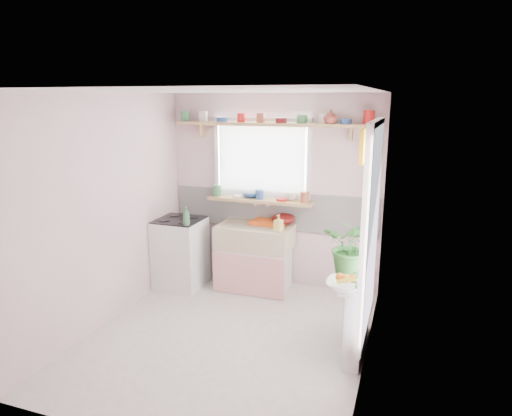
% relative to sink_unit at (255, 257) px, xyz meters
% --- Properties ---
extents(room, '(3.20, 3.20, 3.20)m').
position_rel_sink_unit_xyz_m(room, '(0.81, -0.43, 0.94)').
color(room, silver).
rests_on(room, ground).
extents(sink_unit, '(0.95, 0.65, 1.11)m').
position_rel_sink_unit_xyz_m(sink_unit, '(0.00, 0.00, 0.00)').
color(sink_unit, white).
rests_on(sink_unit, ground).
extents(cooker, '(0.58, 0.58, 0.93)m').
position_rel_sink_unit_xyz_m(cooker, '(-0.95, -0.24, 0.03)').
color(cooker, white).
rests_on(cooker, ground).
extents(radiator_ledge, '(0.22, 0.95, 0.78)m').
position_rel_sink_unit_xyz_m(radiator_ledge, '(1.45, -1.09, -0.03)').
color(radiator_ledge, white).
rests_on(radiator_ledge, ground).
extents(windowsill, '(1.40, 0.22, 0.04)m').
position_rel_sink_unit_xyz_m(windowsill, '(-0.00, 0.19, 0.71)').
color(windowsill, tan).
rests_on(windowsill, room).
extents(pine_shelf, '(2.52, 0.24, 0.04)m').
position_rel_sink_unit_xyz_m(pine_shelf, '(0.15, 0.18, 1.69)').
color(pine_shelf, tan).
rests_on(pine_shelf, room).
extents(shelf_crockery, '(2.47, 0.11, 0.12)m').
position_rel_sink_unit_xyz_m(shelf_crockery, '(0.13, 0.18, 1.76)').
color(shelf_crockery, '#3F7F4C').
rests_on(shelf_crockery, pine_shelf).
extents(sill_crockery, '(1.35, 0.11, 0.12)m').
position_rel_sink_unit_xyz_m(sill_crockery, '(-0.00, 0.19, 0.78)').
color(sill_crockery, '#3F7F4C').
rests_on(sill_crockery, windowsill).
extents(dish_tray, '(0.48, 0.39, 0.04)m').
position_rel_sink_unit_xyz_m(dish_tray, '(0.15, 0.14, 0.44)').
color(dish_tray, '#F85A16').
rests_on(dish_tray, sink_unit).
extents(colander, '(0.37, 0.37, 0.14)m').
position_rel_sink_unit_xyz_m(colander, '(0.32, 0.21, 0.49)').
color(colander, '#550F0E').
rests_on(colander, sink_unit).
extents(jade_plant, '(0.63, 0.58, 0.56)m').
position_rel_sink_unit_xyz_m(jade_plant, '(1.36, -1.09, 0.62)').
color(jade_plant, '#316E2C').
rests_on(jade_plant, radiator_ledge).
extents(fruit_bowl, '(0.34, 0.34, 0.08)m').
position_rel_sink_unit_xyz_m(fruit_bowl, '(1.36, -1.46, 0.38)').
color(fruit_bowl, white).
rests_on(fruit_bowl, radiator_ledge).
extents(herb_pot, '(0.13, 0.10, 0.21)m').
position_rel_sink_unit_xyz_m(herb_pot, '(1.48, -1.49, 0.45)').
color(herb_pot, '#265F26').
rests_on(herb_pot, radiator_ledge).
extents(soap_bottle_sink, '(0.11, 0.11, 0.20)m').
position_rel_sink_unit_xyz_m(soap_bottle_sink, '(0.35, -0.12, 0.52)').
color(soap_bottle_sink, '#F5E46D').
rests_on(soap_bottle_sink, sink_unit).
extents(sill_cup, '(0.16, 0.16, 0.11)m').
position_rel_sink_unit_xyz_m(sill_cup, '(0.41, 0.25, 0.78)').
color(sill_cup, beige).
rests_on(sill_cup, windowsill).
extents(sill_bowl, '(0.28, 0.28, 0.07)m').
position_rel_sink_unit_xyz_m(sill_bowl, '(-0.14, 0.25, 0.76)').
color(sill_bowl, '#2E5697').
rests_on(sill_bowl, windowsill).
extents(shelf_vase, '(0.17, 0.17, 0.17)m').
position_rel_sink_unit_xyz_m(shelf_vase, '(0.90, 0.12, 1.79)').
color(shelf_vase, '#9A3B2F').
rests_on(shelf_vase, pine_shelf).
extents(cooker_bottle, '(0.11, 0.11, 0.23)m').
position_rel_sink_unit_xyz_m(cooker_bottle, '(-0.73, -0.46, 0.60)').
color(cooker_bottle, '#387146').
rests_on(cooker_bottle, cooker).
extents(fruit, '(0.20, 0.14, 0.10)m').
position_rel_sink_unit_xyz_m(fruit, '(1.37, -1.46, 0.45)').
color(fruit, orange).
rests_on(fruit, fruit_bowl).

